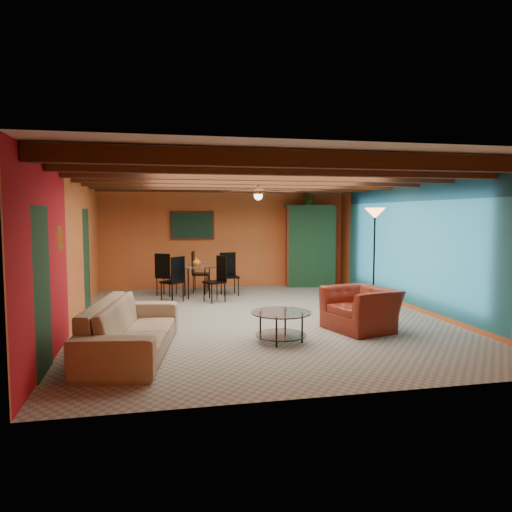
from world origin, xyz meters
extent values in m
cube|color=gray|center=(0.00, 0.00, 0.00)|extent=(6.50, 8.00, 0.01)
cube|color=silver|center=(0.00, 0.00, 2.70)|extent=(6.50, 8.00, 0.01)
cube|color=#D76731|center=(0.00, 4.00, 1.35)|extent=(6.50, 0.02, 2.70)
cube|color=#AB131C|center=(-3.25, 0.00, 1.35)|extent=(0.02, 8.00, 2.70)
cube|color=teal|center=(3.25, 0.00, 1.35)|extent=(0.02, 8.00, 2.70)
imported|color=#987C62|center=(-2.23, -1.92, 0.37)|extent=(1.39, 2.67, 0.74)
imported|color=maroon|center=(1.48, -1.30, 0.36)|extent=(1.22, 1.32, 0.71)
cube|color=maroon|center=(2.20, 3.70, 1.06)|extent=(1.30, 0.82, 2.12)
cube|color=black|center=(-0.90, 3.96, 1.65)|extent=(1.05, 0.03, 0.65)
imported|color=#26661E|center=(2.20, 3.70, 2.37)|extent=(0.48, 0.43, 0.49)
imported|color=orange|center=(-0.92, 2.52, 1.13)|extent=(0.23, 0.23, 0.19)
camera|label=1|loc=(-1.92, -8.74, 1.95)|focal=33.93mm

